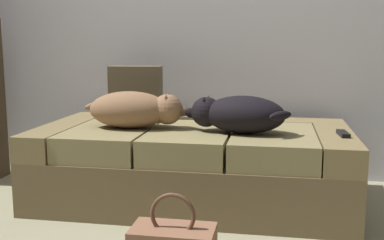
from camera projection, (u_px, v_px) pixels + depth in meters
couch at (194, 164)px, 2.81m from camera, size 1.80×0.94×0.44m
dog_tan at (136, 110)px, 2.73m from camera, size 0.63×0.30×0.21m
dog_dark at (237, 114)px, 2.58m from camera, size 0.61×0.32×0.21m
tv_remote at (343, 134)px, 2.51m from camera, size 0.06×0.15×0.02m
throw_pillow at (136, 92)px, 3.08m from camera, size 0.35×0.15×0.34m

